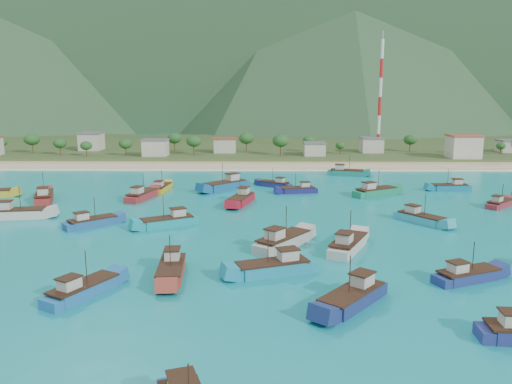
{
  "coord_description": "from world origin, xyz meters",
  "views": [
    {
      "loc": [
        5.53,
        -90.18,
        24.31
      ],
      "look_at": [
        4.02,
        18.0,
        3.0
      ],
      "focal_mm": 35.0,
      "sensor_mm": 36.0,
      "label": 1
    }
  ],
  "objects_px": {
    "boat_13": "(353,298)",
    "boat_24": "(226,186)",
    "radio_tower": "(380,97)",
    "boat_10": "(283,242)",
    "boat_17": "(16,214)",
    "boat_19": "(420,219)",
    "boat_15": "(92,223)",
    "boat_6": "(44,197)",
    "boat_25": "(142,196)",
    "boat_8": "(375,192)",
    "boat_7": "(346,173)",
    "boat_12": "(275,185)",
    "boat_18": "(274,268)",
    "boat_30": "(298,190)",
    "boat_0": "(168,222)",
    "boat_23": "(241,200)",
    "boat_11": "(161,189)",
    "boat_1": "(83,291)",
    "boat_9": "(467,276)",
    "boat_4": "(450,188)",
    "boat_21": "(348,245)",
    "boat_26": "(171,270)"
  },
  "relations": [
    {
      "from": "boat_4",
      "to": "boat_26",
      "type": "xyz_separation_m",
      "value": [
        -60.63,
        -62.47,
        0.1
      ]
    },
    {
      "from": "boat_6",
      "to": "boat_15",
      "type": "distance_m",
      "value": 28.79
    },
    {
      "from": "boat_10",
      "to": "boat_23",
      "type": "xyz_separation_m",
      "value": [
        -8.1,
        32.64,
        -0.07
      ]
    },
    {
      "from": "radio_tower",
      "to": "boat_10",
      "type": "relative_size",
      "value": 3.71
    },
    {
      "from": "boat_21",
      "to": "boat_30",
      "type": "distance_m",
      "value": 47.02
    },
    {
      "from": "boat_19",
      "to": "boat_25",
      "type": "xyz_separation_m",
      "value": [
        -58.75,
        21.04,
        0.09
      ]
    },
    {
      "from": "boat_21",
      "to": "boat_24",
      "type": "bearing_deg",
      "value": 140.56
    },
    {
      "from": "boat_8",
      "to": "boat_21",
      "type": "distance_m",
      "value": 45.54
    },
    {
      "from": "boat_24",
      "to": "radio_tower",
      "type": "bearing_deg",
      "value": -82.84
    },
    {
      "from": "boat_0",
      "to": "boat_7",
      "type": "height_order",
      "value": "boat_7"
    },
    {
      "from": "boat_24",
      "to": "boat_13",
      "type": "bearing_deg",
      "value": 150.62
    },
    {
      "from": "boat_19",
      "to": "boat_30",
      "type": "relative_size",
      "value": 1.05
    },
    {
      "from": "boat_11",
      "to": "boat_18",
      "type": "xyz_separation_m",
      "value": [
        27.42,
        -59.11,
        0.14
      ]
    },
    {
      "from": "boat_30",
      "to": "radio_tower",
      "type": "bearing_deg",
      "value": -36.4
    },
    {
      "from": "radio_tower",
      "to": "boat_23",
      "type": "bearing_deg",
      "value": -119.78
    },
    {
      "from": "boat_9",
      "to": "radio_tower",
      "type": "bearing_deg",
      "value": 149.15
    },
    {
      "from": "boat_25",
      "to": "boat_4",
      "type": "bearing_deg",
      "value": 24.35
    },
    {
      "from": "boat_4",
      "to": "boat_19",
      "type": "distance_m",
      "value": 37.78
    },
    {
      "from": "boat_7",
      "to": "boat_24",
      "type": "distance_m",
      "value": 42.09
    },
    {
      "from": "boat_18",
      "to": "boat_0",
      "type": "bearing_deg",
      "value": 17.22
    },
    {
      "from": "boat_7",
      "to": "boat_10",
      "type": "height_order",
      "value": "boat_10"
    },
    {
      "from": "boat_6",
      "to": "boat_25",
      "type": "distance_m",
      "value": 22.26
    },
    {
      "from": "boat_13",
      "to": "boat_24",
      "type": "relative_size",
      "value": 0.89
    },
    {
      "from": "boat_0",
      "to": "boat_17",
      "type": "bearing_deg",
      "value": 50.89
    },
    {
      "from": "boat_18",
      "to": "boat_25",
      "type": "distance_m",
      "value": 57.68
    },
    {
      "from": "boat_9",
      "to": "boat_30",
      "type": "distance_m",
      "value": 62.47
    },
    {
      "from": "boat_6",
      "to": "boat_12",
      "type": "height_order",
      "value": "boat_6"
    },
    {
      "from": "boat_21",
      "to": "boat_18",
      "type": "bearing_deg",
      "value": -112.13
    },
    {
      "from": "boat_1",
      "to": "boat_17",
      "type": "bearing_deg",
      "value": 153.62
    },
    {
      "from": "boat_8",
      "to": "boat_26",
      "type": "height_order",
      "value": "boat_8"
    },
    {
      "from": "boat_19",
      "to": "boat_15",
      "type": "bearing_deg",
      "value": -33.35
    },
    {
      "from": "boat_0",
      "to": "boat_25",
      "type": "relative_size",
      "value": 0.95
    },
    {
      "from": "boat_18",
      "to": "boat_19",
      "type": "relative_size",
      "value": 1.15
    },
    {
      "from": "boat_8",
      "to": "boat_15",
      "type": "height_order",
      "value": "boat_8"
    },
    {
      "from": "radio_tower",
      "to": "boat_8",
      "type": "distance_m",
      "value": 84.1
    },
    {
      "from": "boat_4",
      "to": "radio_tower",
      "type": "bearing_deg",
      "value": -2.32
    },
    {
      "from": "boat_18",
      "to": "boat_11",
      "type": "bearing_deg",
      "value": 4.44
    },
    {
      "from": "boat_1",
      "to": "boat_15",
      "type": "distance_m",
      "value": 34.33
    },
    {
      "from": "boat_11",
      "to": "boat_30",
      "type": "height_order",
      "value": "boat_11"
    },
    {
      "from": "boat_0",
      "to": "boat_11",
      "type": "relative_size",
      "value": 1.08
    },
    {
      "from": "boat_24",
      "to": "boat_19",
      "type": "bearing_deg",
      "value": -174.91
    },
    {
      "from": "boat_26",
      "to": "boat_17",
      "type": "bearing_deg",
      "value": -45.45
    },
    {
      "from": "boat_9",
      "to": "boat_23",
      "type": "relative_size",
      "value": 0.85
    },
    {
      "from": "radio_tower",
      "to": "boat_17",
      "type": "distance_m",
      "value": 141.3
    },
    {
      "from": "boat_0",
      "to": "boat_30",
      "type": "bearing_deg",
      "value": -68.18
    },
    {
      "from": "boat_23",
      "to": "boat_17",
      "type": "bearing_deg",
      "value": 33.05
    },
    {
      "from": "boat_1",
      "to": "boat_6",
      "type": "xyz_separation_m",
      "value": [
        -28.54,
        54.89,
        0.17
      ]
    },
    {
      "from": "boat_24",
      "to": "boat_25",
      "type": "bearing_deg",
      "value": 77.96
    },
    {
      "from": "boat_25",
      "to": "boat_12",
      "type": "bearing_deg",
      "value": 42.64
    },
    {
      "from": "boat_8",
      "to": "boat_9",
      "type": "xyz_separation_m",
      "value": [
        -0.29,
        -56.37,
        -0.22
      ]
    }
  ]
}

